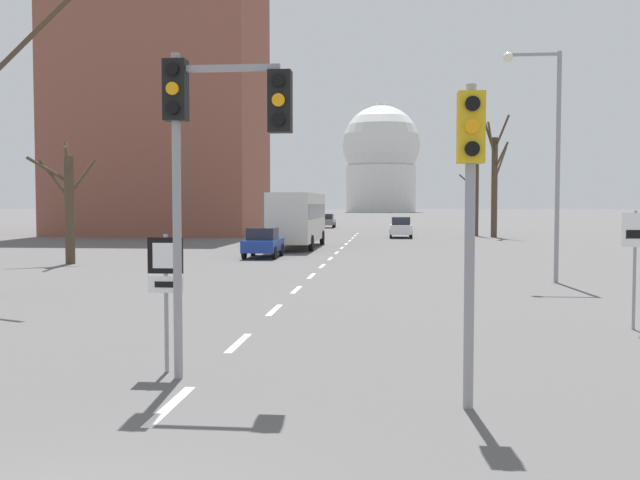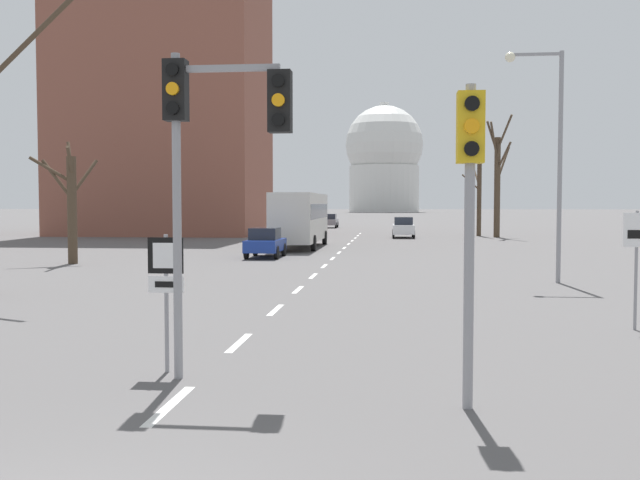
{
  "view_description": "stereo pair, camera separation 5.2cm",
  "coord_description": "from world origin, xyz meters",
  "px_view_note": "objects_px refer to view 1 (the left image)",
  "views": [
    {
      "loc": [
        3.02,
        -4.99,
        2.8
      ],
      "look_at": [
        1.91,
        6.46,
        2.23
      ],
      "focal_mm": 40.0,
      "sensor_mm": 36.0,
      "label": 1
    },
    {
      "loc": [
        3.08,
        -4.98,
        2.8
      ],
      "look_at": [
        1.91,
        6.46,
        2.23
      ],
      "focal_mm": 40.0,
      "sensor_mm": 36.0,
      "label": 2
    }
  ],
  "objects_px": {
    "traffic_signal_centre_tall": "(211,133)",
    "sedan_near_right": "(263,242)",
    "sedan_mid_centre": "(401,227)",
    "sedan_near_left": "(328,221)",
    "traffic_signal_near_right": "(470,183)",
    "street_lamp_right": "(548,142)",
    "city_bus": "(298,216)",
    "route_sign_post": "(166,279)",
    "speed_limit_sign": "(635,249)"
  },
  "relations": [
    {
      "from": "street_lamp_right",
      "to": "city_bus",
      "type": "distance_m",
      "value": 22.69
    },
    {
      "from": "traffic_signal_near_right",
      "to": "route_sign_post",
      "type": "bearing_deg",
      "value": 161.12
    },
    {
      "from": "sedan_mid_centre",
      "to": "city_bus",
      "type": "bearing_deg",
      "value": -115.12
    },
    {
      "from": "route_sign_post",
      "to": "city_bus",
      "type": "relative_size",
      "value": 0.21
    },
    {
      "from": "speed_limit_sign",
      "to": "sedan_near_left",
      "type": "bearing_deg",
      "value": 100.66
    },
    {
      "from": "route_sign_post",
      "to": "sedan_mid_centre",
      "type": "height_order",
      "value": "route_sign_post"
    },
    {
      "from": "traffic_signal_near_right",
      "to": "speed_limit_sign",
      "type": "height_order",
      "value": "traffic_signal_near_right"
    },
    {
      "from": "street_lamp_right",
      "to": "traffic_signal_near_right",
      "type": "bearing_deg",
      "value": -105.48
    },
    {
      "from": "street_lamp_right",
      "to": "sedan_near_right",
      "type": "bearing_deg",
      "value": 138.39
    },
    {
      "from": "traffic_signal_near_right",
      "to": "sedan_near_left",
      "type": "distance_m",
      "value": 74.91
    },
    {
      "from": "street_lamp_right",
      "to": "sedan_near_right",
      "type": "xyz_separation_m",
      "value": [
        -12.17,
        10.81,
        -4.22
      ]
    },
    {
      "from": "traffic_signal_centre_tall",
      "to": "sedan_mid_centre",
      "type": "relative_size",
      "value": 1.15
    },
    {
      "from": "traffic_signal_centre_tall",
      "to": "sedan_near_right",
      "type": "height_order",
      "value": "traffic_signal_centre_tall"
    },
    {
      "from": "sedan_mid_centre",
      "to": "city_bus",
      "type": "distance_m",
      "value": 16.07
    },
    {
      "from": "sedan_near_right",
      "to": "street_lamp_right",
      "type": "bearing_deg",
      "value": -41.61
    },
    {
      "from": "traffic_signal_centre_tall",
      "to": "street_lamp_right",
      "type": "bearing_deg",
      "value": 60.76
    },
    {
      "from": "speed_limit_sign",
      "to": "sedan_near_left",
      "type": "distance_m",
      "value": 69.0
    },
    {
      "from": "traffic_signal_centre_tall",
      "to": "speed_limit_sign",
      "type": "distance_m",
      "value": 10.06
    },
    {
      "from": "sedan_mid_centre",
      "to": "speed_limit_sign",
      "type": "bearing_deg",
      "value": -84.11
    },
    {
      "from": "street_lamp_right",
      "to": "city_bus",
      "type": "height_order",
      "value": "street_lamp_right"
    },
    {
      "from": "city_bus",
      "to": "traffic_signal_near_right",
      "type": "bearing_deg",
      "value": -78.98
    },
    {
      "from": "traffic_signal_near_right",
      "to": "sedan_mid_centre",
      "type": "distance_m",
      "value": 50.16
    },
    {
      "from": "traffic_signal_near_right",
      "to": "sedan_mid_centre",
      "type": "xyz_separation_m",
      "value": [
        -0.13,
        50.11,
        -2.23
      ]
    },
    {
      "from": "speed_limit_sign",
      "to": "sedan_near_right",
      "type": "distance_m",
      "value": 23.74
    },
    {
      "from": "sedan_near_right",
      "to": "city_bus",
      "type": "bearing_deg",
      "value": 85.01
    },
    {
      "from": "traffic_signal_centre_tall",
      "to": "sedan_near_left",
      "type": "height_order",
      "value": "traffic_signal_centre_tall"
    },
    {
      "from": "route_sign_post",
      "to": "sedan_near_right",
      "type": "relative_size",
      "value": 0.6
    },
    {
      "from": "sedan_mid_centre",
      "to": "street_lamp_right",
      "type": "bearing_deg",
      "value": -82.23
    },
    {
      "from": "traffic_signal_near_right",
      "to": "sedan_mid_centre",
      "type": "height_order",
      "value": "traffic_signal_near_right"
    },
    {
      "from": "route_sign_post",
      "to": "sedan_mid_centre",
      "type": "xyz_separation_m",
      "value": [
        4.65,
        48.48,
        -0.69
      ]
    },
    {
      "from": "traffic_signal_centre_tall",
      "to": "sedan_near_right",
      "type": "xyz_separation_m",
      "value": [
        -3.79,
        25.78,
        -3.13
      ]
    },
    {
      "from": "speed_limit_sign",
      "to": "sedan_near_right",
      "type": "height_order",
      "value": "speed_limit_sign"
    },
    {
      "from": "traffic_signal_near_right",
      "to": "sedan_near_left",
      "type": "height_order",
      "value": "traffic_signal_near_right"
    },
    {
      "from": "speed_limit_sign",
      "to": "city_bus",
      "type": "xyz_separation_m",
      "value": [
        -11.29,
        29.0,
        0.25
      ]
    },
    {
      "from": "sedan_mid_centre",
      "to": "sedan_near_left",
      "type": "bearing_deg",
      "value": 108.8
    },
    {
      "from": "street_lamp_right",
      "to": "sedan_near_left",
      "type": "bearing_deg",
      "value": 102.49
    },
    {
      "from": "speed_limit_sign",
      "to": "route_sign_post",
      "type": "bearing_deg",
      "value": -151.47
    },
    {
      "from": "traffic_signal_near_right",
      "to": "street_lamp_right",
      "type": "distance_m",
      "value": 16.94
    },
    {
      "from": "sedan_mid_centre",
      "to": "route_sign_post",
      "type": "bearing_deg",
      "value": -95.47
    },
    {
      "from": "traffic_signal_centre_tall",
      "to": "speed_limit_sign",
      "type": "xyz_separation_m",
      "value": [
        8.25,
        5.35,
        -2.12
      ]
    },
    {
      "from": "route_sign_post",
      "to": "sedan_mid_centre",
      "type": "bearing_deg",
      "value": 84.53
    },
    {
      "from": "speed_limit_sign",
      "to": "sedan_near_left",
      "type": "xyz_separation_m",
      "value": [
        -12.76,
        67.8,
        -0.96
      ]
    },
    {
      "from": "traffic_signal_centre_tall",
      "to": "street_lamp_right",
      "type": "relative_size",
      "value": 0.63
    },
    {
      "from": "sedan_near_right",
      "to": "sedan_mid_centre",
      "type": "height_order",
      "value": "sedan_mid_centre"
    },
    {
      "from": "sedan_near_right",
      "to": "city_bus",
      "type": "relative_size",
      "value": 0.36
    },
    {
      "from": "speed_limit_sign",
      "to": "sedan_mid_centre",
      "type": "height_order",
      "value": "speed_limit_sign"
    },
    {
      "from": "sedan_near_left",
      "to": "sedan_mid_centre",
      "type": "xyz_separation_m",
      "value": [
        8.27,
        -24.29,
        0.03
      ]
    },
    {
      "from": "traffic_signal_centre_tall",
      "to": "route_sign_post",
      "type": "height_order",
      "value": "traffic_signal_centre_tall"
    },
    {
      "from": "street_lamp_right",
      "to": "sedan_near_right",
      "type": "distance_m",
      "value": 16.82
    },
    {
      "from": "route_sign_post",
      "to": "city_bus",
      "type": "xyz_separation_m",
      "value": [
        -2.16,
        33.96,
        0.49
      ]
    }
  ]
}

